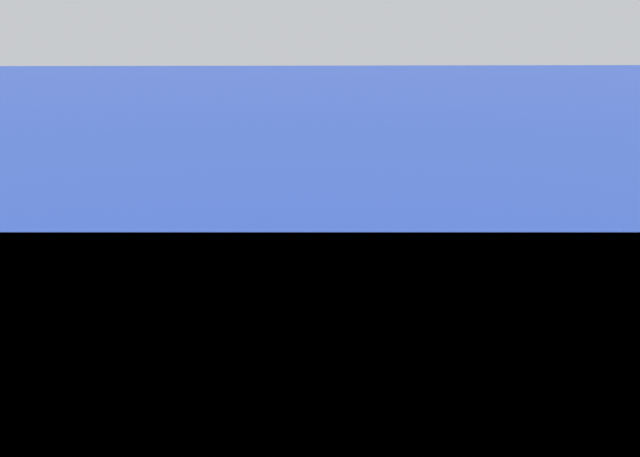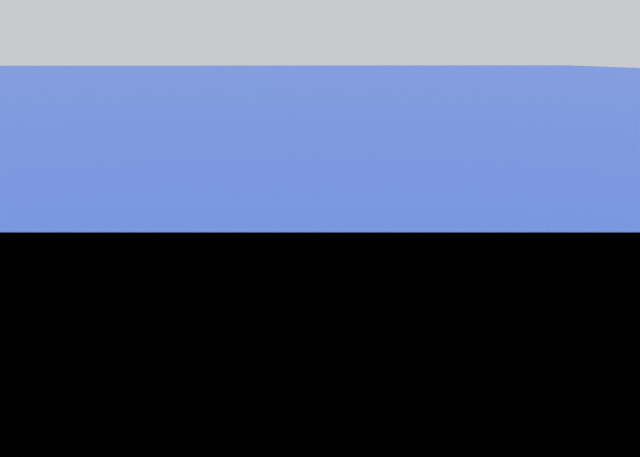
{
  "view_description": "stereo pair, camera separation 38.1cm",
  "coord_description": "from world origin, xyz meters",
  "px_view_note": "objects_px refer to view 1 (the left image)",
  "views": [
    {
      "loc": [
        0.92,
        8.69,
        3.41
      ],
      "look_at": [
        0.17,
        1.02,
        1.05
      ],
      "focal_mm": 31.79,
      "sensor_mm": 36.0,
      "label": 1
    },
    {
      "loc": [
        0.54,
        8.72,
        3.41
      ],
      "look_at": [
        0.17,
        1.02,
        1.05
      ],
      "focal_mm": 31.79,
      "sensor_mm": 36.0,
      "label": 2
    }
  ],
  "objects_px": {
    "pedestrian_pink_side": "(421,185)",
    "pedestrian_black_side": "(244,200)",
    "cargo_van_parked_right": "(69,202)",
    "street_lamp": "(639,146)",
    "shopping_cart_vendor": "(347,243)",
    "pedestrian_white_side": "(336,199)",
    "hand_dolly_boxes": "(281,260)"
  },
  "relations": [
    {
      "from": "pedestrian_pink_side",
      "to": "pedestrian_black_side",
      "type": "height_order",
      "value": "same"
    },
    {
      "from": "cargo_van_parked_right",
      "to": "street_lamp",
      "type": "distance_m",
      "value": 8.17
    },
    {
      "from": "shopping_cart_vendor",
      "to": "pedestrian_white_side",
      "type": "xyz_separation_m",
      "value": [
        0.34,
        1.19,
        1.02
      ]
    },
    {
      "from": "shopping_cart_vendor",
      "to": "pedestrian_white_side",
      "type": "relative_size",
      "value": 0.49
    },
    {
      "from": "hand_dolly_boxes",
      "to": "pedestrian_white_side",
      "type": "bearing_deg",
      "value": 137.37
    },
    {
      "from": "cargo_van_parked_right",
      "to": "shopping_cart_vendor",
      "type": "xyz_separation_m",
      "value": [
        -4.4,
        0.68,
        -0.61
      ]
    },
    {
      "from": "pedestrian_pink_side",
      "to": "pedestrian_white_side",
      "type": "xyz_separation_m",
      "value": [
        1.37,
        0.81,
        0.01
      ]
    },
    {
      "from": "cargo_van_parked_right",
      "to": "street_lamp",
      "type": "xyz_separation_m",
      "value": [
        -7.61,
        2.74,
        1.19
      ]
    },
    {
      "from": "pedestrian_pink_side",
      "to": "pedestrian_white_side",
      "type": "height_order",
      "value": "same"
    },
    {
      "from": "street_lamp",
      "to": "hand_dolly_boxes",
      "type": "bearing_deg",
      "value": -19.73
    },
    {
      "from": "shopping_cart_vendor",
      "to": "hand_dolly_boxes",
      "type": "xyz_separation_m",
      "value": [
        1.07,
        0.52,
        -0.06
      ]
    },
    {
      "from": "pedestrian_pink_side",
      "to": "cargo_van_parked_right",
      "type": "bearing_deg",
      "value": -11.12
    },
    {
      "from": "cargo_van_parked_right",
      "to": "shopping_cart_vendor",
      "type": "distance_m",
      "value": 4.49
    },
    {
      "from": "cargo_van_parked_right",
      "to": "pedestrian_black_side",
      "type": "relative_size",
      "value": 2.52
    },
    {
      "from": "shopping_cart_vendor",
      "to": "pedestrian_white_side",
      "type": "bearing_deg",
      "value": 74.29
    },
    {
      "from": "pedestrian_black_side",
      "to": "pedestrian_white_side",
      "type": "height_order",
      "value": "same"
    },
    {
      "from": "shopping_cart_vendor",
      "to": "pedestrian_black_side",
      "type": "relative_size",
      "value": 0.49
    },
    {
      "from": "shopping_cart_vendor",
      "to": "pedestrian_pink_side",
      "type": "bearing_deg",
      "value": 159.7
    },
    {
      "from": "shopping_cart_vendor",
      "to": "hand_dolly_boxes",
      "type": "distance_m",
      "value": 1.19
    },
    {
      "from": "cargo_van_parked_right",
      "to": "pedestrian_black_side",
      "type": "height_order",
      "value": "cargo_van_parked_right"
    },
    {
      "from": "hand_dolly_boxes",
      "to": "street_lamp",
      "type": "distance_m",
      "value": 4.91
    },
    {
      "from": "hand_dolly_boxes",
      "to": "pedestrian_black_side",
      "type": "distance_m",
      "value": 1.28
    },
    {
      "from": "hand_dolly_boxes",
      "to": "pedestrian_pink_side",
      "type": "bearing_deg",
      "value": -176.21
    },
    {
      "from": "cargo_van_parked_right",
      "to": "pedestrian_white_side",
      "type": "distance_m",
      "value": 4.49
    },
    {
      "from": "cargo_van_parked_right",
      "to": "pedestrian_pink_side",
      "type": "distance_m",
      "value": 5.55
    },
    {
      "from": "hand_dolly_boxes",
      "to": "street_lamp",
      "type": "relative_size",
      "value": 0.34
    },
    {
      "from": "pedestrian_black_side",
      "to": "street_lamp",
      "type": "relative_size",
      "value": 0.56
    },
    {
      "from": "pedestrian_black_side",
      "to": "cargo_van_parked_right",
      "type": "bearing_deg",
      "value": -31.35
    },
    {
      "from": "pedestrian_pink_side",
      "to": "street_lamp",
      "type": "height_order",
      "value": "street_lamp"
    },
    {
      "from": "shopping_cart_vendor",
      "to": "street_lamp",
      "type": "distance_m",
      "value": 4.21
    },
    {
      "from": "shopping_cart_vendor",
      "to": "hand_dolly_boxes",
      "type": "height_order",
      "value": "hand_dolly_boxes"
    },
    {
      "from": "hand_dolly_boxes",
      "to": "pedestrian_black_side",
      "type": "bearing_deg",
      "value": 47.67
    }
  ]
}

